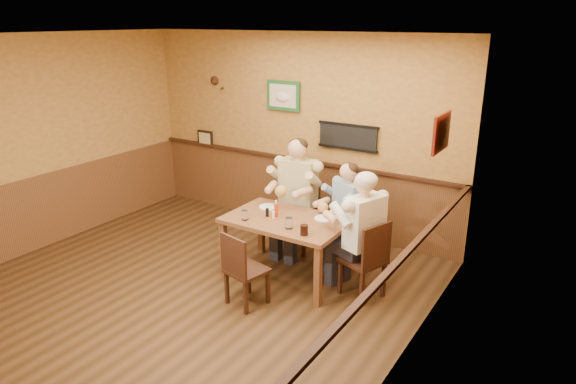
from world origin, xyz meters
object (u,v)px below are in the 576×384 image
(pepper_shaker, at_px, (267,212))
(cola_tumbler, at_px, (304,230))
(water_glass_left, at_px, (245,215))
(water_glass_mid, at_px, (289,223))
(chair_back_left, at_px, (298,216))
(diner_blue_polo, at_px, (348,219))
(hot_sauce_bottle, at_px, (276,209))
(diner_white_elder, at_px, (364,242))
(chair_back_right, at_px, (348,232))
(diner_tan_shirt, at_px, (298,201))
(chair_near_side, at_px, (247,268))
(salt_shaker, at_px, (273,215))
(dining_table, at_px, (287,226))
(chair_right_end, at_px, (363,258))

(pepper_shaker, bearing_deg, cola_tumbler, -20.44)
(water_glass_left, height_order, water_glass_mid, water_glass_mid)
(chair_back_left, relative_size, diner_blue_polo, 0.81)
(hot_sauce_bottle, xyz_separation_m, pepper_shaker, (-0.09, -0.06, -0.04))
(diner_white_elder, height_order, cola_tumbler, diner_white_elder)
(chair_back_right, xyz_separation_m, water_glass_mid, (-0.26, -0.97, 0.40))
(chair_back_left, bearing_deg, diner_tan_shirt, 0.00)
(cola_tumbler, xyz_separation_m, hot_sauce_bottle, (-0.56, 0.30, 0.03))
(chair_back_right, bearing_deg, hot_sauce_bottle, -104.29)
(chair_near_side, distance_m, cola_tumbler, 0.74)
(salt_shaker, bearing_deg, pepper_shaker, 175.91)
(chair_near_side, height_order, pepper_shaker, pepper_shaker)
(hot_sauce_bottle, bearing_deg, chair_back_right, 51.33)
(chair_back_right, distance_m, chair_near_side, 1.56)
(diner_white_elder, height_order, water_glass_left, diner_white_elder)
(dining_table, relative_size, hot_sauce_bottle, 7.81)
(chair_near_side, bearing_deg, water_glass_mid, -99.91)
(dining_table, xyz_separation_m, salt_shaker, (-0.14, -0.07, 0.13))
(chair_back_left, height_order, chair_back_right, chair_back_left)
(chair_back_right, bearing_deg, diner_blue_polo, 0.00)
(chair_back_left, height_order, water_glass_mid, chair_back_left)
(dining_table, bearing_deg, pepper_shaker, -164.84)
(water_glass_left, distance_m, hot_sauce_bottle, 0.38)
(chair_back_left, xyz_separation_m, chair_near_side, (0.26, -1.49, -0.06))
(diner_blue_polo, height_order, hot_sauce_bottle, diner_blue_polo)
(water_glass_mid, height_order, cola_tumbler, water_glass_mid)
(chair_right_end, relative_size, salt_shaker, 10.99)
(dining_table, bearing_deg, chair_back_left, 111.35)
(diner_white_elder, relative_size, water_glass_left, 11.19)
(water_glass_left, bearing_deg, chair_near_side, -52.13)
(chair_back_right, relative_size, chair_right_end, 0.91)
(chair_right_end, relative_size, diner_tan_shirt, 0.66)
(chair_near_side, bearing_deg, cola_tumbler, -122.27)
(salt_shaker, bearing_deg, chair_right_end, 7.45)
(diner_tan_shirt, height_order, water_glass_mid, diner_tan_shirt)
(chair_right_end, height_order, hot_sauce_bottle, hot_sauce_bottle)
(chair_right_end, xyz_separation_m, hot_sauce_bottle, (-1.09, -0.08, 0.39))
(chair_back_right, xyz_separation_m, diner_blue_polo, (0.00, 0.00, 0.18))
(dining_table, bearing_deg, chair_right_end, 4.41)
(diner_tan_shirt, relative_size, hot_sauce_bottle, 7.66)
(cola_tumbler, bearing_deg, chair_back_left, 123.99)
(diner_white_elder, height_order, pepper_shaker, diner_white_elder)
(diner_blue_polo, height_order, water_glass_mid, diner_blue_polo)
(pepper_shaker, bearing_deg, diner_white_elder, 6.56)
(water_glass_left, bearing_deg, chair_back_right, 51.00)
(dining_table, distance_m, chair_near_side, 0.79)
(diner_blue_polo, relative_size, pepper_shaker, 11.89)
(diner_white_elder, bearing_deg, chair_back_right, -122.11)
(dining_table, distance_m, chair_back_left, 0.81)
(chair_near_side, bearing_deg, diner_tan_shirt, -67.76)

